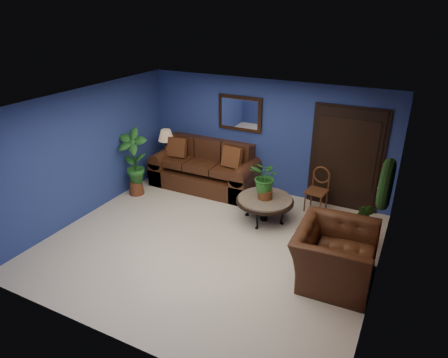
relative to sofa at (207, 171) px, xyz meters
The scene contains 18 objects.
floor 2.46m from the sofa, 59.05° to the right, with size 5.50×5.50×0.00m, color beige.
wall_back 1.59m from the sofa, 18.05° to the left, with size 5.50×0.04×2.50m, color navy.
wall_left 2.72m from the sofa, 125.58° to the right, with size 0.04×5.00×2.50m, color navy.
wall_right_brick 4.60m from the sofa, 27.58° to the right, with size 0.04×5.00×2.50m, color brown.
ceiling 3.25m from the sofa, 59.05° to the right, with size 5.50×5.00×0.02m, color silver.
crown_molding 4.95m from the sofa, 27.76° to the right, with size 0.03×5.00×0.14m, color white.
wall_mirror 1.56m from the sofa, 29.41° to the left, with size 1.02×0.06×0.77m, color #462813.
closet_door 3.11m from the sofa, ahead, with size 1.44×0.06×2.18m, color black.
wreath 4.64m from the sofa, 27.37° to the right, with size 0.72×0.72×0.16m, color black.
sofa is the anchor object (origin of this frame).
coffee_table 2.00m from the sofa, 26.43° to the right, with size 1.12×1.12×0.48m.
end_table 1.05m from the sofa, behind, with size 0.64×0.64×0.59m.
table_lamp 1.22m from the sofa, behind, with size 0.37×0.37×0.61m.
side_chair 2.60m from the sofa, ahead, with size 0.44×0.44×0.92m.
armchair 4.00m from the sofa, 31.72° to the right, with size 1.32×1.15×0.86m, color #432013.
coffee_plant 2.07m from the sofa, 26.43° to the right, with size 0.69×0.64×0.76m.
floor_plant 3.71m from the sofa, 13.75° to the right, with size 0.39×0.33×0.81m.
tall_plant 1.68m from the sofa, 137.81° to the right, with size 0.74×0.59×1.49m.
Camera 1 is at (2.94, -5.29, 3.96)m, focal length 32.00 mm.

